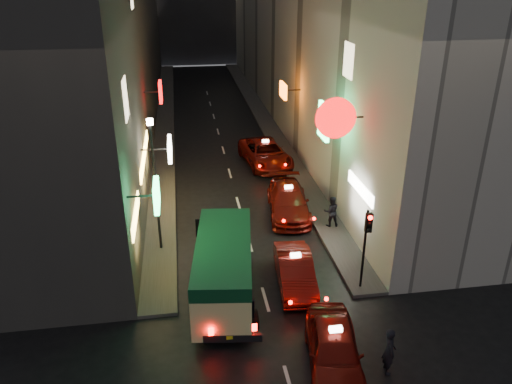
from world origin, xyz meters
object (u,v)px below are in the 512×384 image
taxi_near (334,346)px  lamp_post (155,177)px  pedestrian_crossing (389,348)px  minibus (224,264)px  traffic_light (367,234)px

taxi_near → lamp_post: 10.65m
pedestrian_crossing → lamp_post: lamp_post is taller
minibus → traffic_light: bearing=-3.3°
lamp_post → pedestrian_crossing: bearing=-50.0°
pedestrian_crossing → lamp_post: (-7.50, 8.93, 2.76)m
traffic_light → taxi_near: bearing=-121.4°
traffic_light → minibus: bearing=176.7°
minibus → lamp_post: size_ratio=1.00×
pedestrian_crossing → traffic_light: size_ratio=0.55×
taxi_near → pedestrian_crossing: (1.70, -0.46, 0.10)m
minibus → taxi_near: minibus is taller
minibus → pedestrian_crossing: minibus is taller
taxi_near → traffic_light: (2.40, 3.94, 1.83)m
minibus → lamp_post: 5.36m
taxi_near → lamp_post: bearing=124.4°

